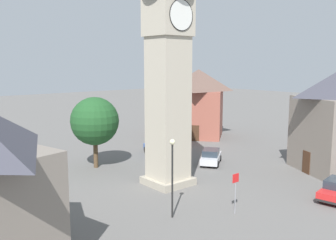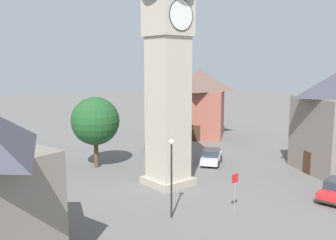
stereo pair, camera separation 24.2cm
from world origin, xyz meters
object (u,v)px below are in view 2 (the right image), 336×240
at_px(clock_tower, 168,29).
at_px(pedestrian, 55,170).
at_px(lamp_post, 171,166).
at_px(road_sign, 235,187).
at_px(car_red_corner, 155,148).
at_px(tree, 95,121).
at_px(car_blue_kerb, 212,157).
at_px(building_shop_left, 200,102).

relative_size(clock_tower, pedestrian, 12.97).
bearing_deg(lamp_post, road_sign, -31.50).
height_order(car_red_corner, road_sign, road_sign).
bearing_deg(tree, pedestrian, -162.44).
bearing_deg(lamp_post, car_blue_kerb, 33.00).
bearing_deg(road_sign, pedestrian, 113.70).
distance_m(car_blue_kerb, building_shop_left, 15.24).
distance_m(pedestrian, road_sign, 16.08).
bearing_deg(car_red_corner, clock_tower, -121.77).
bearing_deg(tree, car_red_corner, 3.58).
bearing_deg(car_blue_kerb, road_sign, -129.24).
bearing_deg(car_blue_kerb, pedestrian, 161.67).
bearing_deg(tree, building_shop_left, 14.76).
bearing_deg(car_red_corner, lamp_post, -124.12).
height_order(clock_tower, lamp_post, clock_tower).
height_order(clock_tower, pedestrian, clock_tower).
bearing_deg(pedestrian, car_blue_kerb, -18.33).
distance_m(car_blue_kerb, tree, 12.15).
relative_size(tree, lamp_post, 1.31).
height_order(car_blue_kerb, pedestrian, pedestrian).
distance_m(clock_tower, lamp_post, 11.63).
relative_size(car_red_corner, road_sign, 1.59).
relative_size(clock_tower, car_red_corner, 4.92).
distance_m(car_blue_kerb, lamp_post, 14.28).
xyz_separation_m(car_blue_kerb, pedestrian, (-14.53, 4.81, 0.25)).
relative_size(car_blue_kerb, car_red_corner, 0.97).
bearing_deg(lamp_post, tree, 81.33).
bearing_deg(clock_tower, pedestrian, 135.37).
bearing_deg(pedestrian, building_shop_left, 15.34).
bearing_deg(lamp_post, building_shop_left, 42.00).
xyz_separation_m(car_blue_kerb, road_sign, (-8.07, -9.89, 1.14)).
distance_m(car_blue_kerb, pedestrian, 15.31).
bearing_deg(pedestrian, clock_tower, -44.63).
xyz_separation_m(pedestrian, building_shop_left, (23.87, 6.55, 3.76)).
relative_size(car_blue_kerb, pedestrian, 2.56).
height_order(car_red_corner, pedestrian, pedestrian).
bearing_deg(clock_tower, car_red_corner, 58.23).
bearing_deg(tree, car_blue_kerb, -33.50).
bearing_deg(road_sign, car_red_corner, 69.87).
distance_m(tree, road_sign, 16.55).
distance_m(pedestrian, building_shop_left, 25.03).
relative_size(building_shop_left, road_sign, 3.53).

